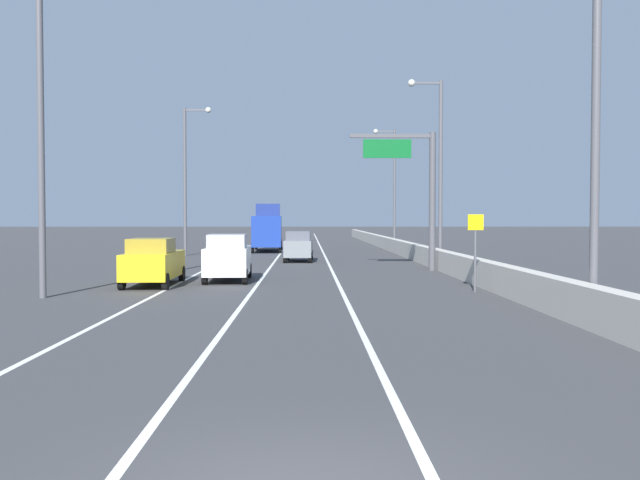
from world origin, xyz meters
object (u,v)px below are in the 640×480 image
overhead_sign_gantry (419,184)px  lamp_post_right_third (392,181)px  speed_advisory_sign (475,247)px  lamp_post_right_near (588,87)px  lamp_post_left_mid (188,172)px  car_yellow_2 (153,262)px  car_gray_1 (299,246)px  lamp_post_right_second (437,160)px  lamp_post_left_near (47,118)px  box_truck (268,229)px  car_white_0 (228,258)px

overhead_sign_gantry → lamp_post_right_third: lamp_post_right_third is taller
overhead_sign_gantry → speed_advisory_sign: (0.44, -10.61, -2.96)m
lamp_post_right_near → lamp_post_right_third: same height
speed_advisory_sign → lamp_post_left_mid: 30.58m
lamp_post_left_mid → car_yellow_2: lamp_post_left_mid is taller
car_yellow_2 → car_gray_1: bearing=69.4°
lamp_post_right_second → car_yellow_2: 19.87m
lamp_post_left_mid → car_gray_1: (8.51, -7.18, -5.42)m
lamp_post_right_second → lamp_post_left_near: (-17.17, -16.95, 0.00)m
lamp_post_left_near → lamp_post_right_near: bearing=-19.6°
car_gray_1 → box_truck: size_ratio=0.50×
lamp_post_left_near → overhead_sign_gantry: bearing=38.7°
speed_advisory_sign → lamp_post_right_third: 38.59m
lamp_post_right_near → lamp_post_right_third: 45.91m
lamp_post_left_mid → car_white_0: bearing=-75.5°
lamp_post_left_near → car_yellow_2: 7.51m
speed_advisory_sign → car_yellow_2: size_ratio=0.63×
lamp_post_right_second → lamp_post_right_third: size_ratio=1.00×
car_white_0 → lamp_post_right_second: bearing=42.4°
speed_advisory_sign → car_white_0: speed_advisory_sign is taller
speed_advisory_sign → lamp_post_left_near: 16.49m
lamp_post_right_near → lamp_post_right_third: bearing=89.4°
speed_advisory_sign → car_white_0: 11.20m
car_yellow_2 → lamp_post_right_near: bearing=-36.5°
lamp_post_right_third → lamp_post_right_second: bearing=-90.4°
lamp_post_right_third → lamp_post_left_mid: same height
lamp_post_left_near → car_yellow_2: bearing=58.8°
speed_advisory_sign → lamp_post_left_near: bearing=-174.1°
car_white_0 → car_gray_1: car_white_0 is taller
speed_advisory_sign → lamp_post_left_mid: size_ratio=0.27×
lamp_post_right_third → car_gray_1: (-8.65, -19.54, -5.42)m
overhead_sign_gantry → box_truck: (-9.47, 22.21, -2.84)m
car_gray_1 → lamp_post_left_near: bearing=-113.1°
lamp_post_right_third → box_truck: 13.52m
lamp_post_right_second → lamp_post_right_third: (0.16, 22.95, 0.00)m
lamp_post_left_mid → lamp_post_right_third: bearing=35.8°
speed_advisory_sign → box_truck: (-9.91, 32.82, 0.12)m
car_gray_1 → car_yellow_2: size_ratio=0.88×
car_yellow_2 → lamp_post_right_third: bearing=67.6°
lamp_post_left_near → car_white_0: 10.09m
lamp_post_right_near → car_yellow_2: (-14.15, 10.46, -5.41)m
lamp_post_right_near → speed_advisory_sign: bearing=98.4°
lamp_post_right_third → box_truck: bearing=-154.7°
lamp_post_right_third → car_white_0: lamp_post_right_third is taller
lamp_post_right_second → lamp_post_right_third: same height
lamp_post_left_mid → car_gray_1: bearing=-40.2°
lamp_post_right_second → car_yellow_2: (-14.47, -12.49, -5.41)m
car_white_0 → car_gray_1: 14.26m
lamp_post_right_second → car_gray_1: (-8.49, 3.41, -5.42)m
lamp_post_right_third → lamp_post_left_mid: size_ratio=1.00×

